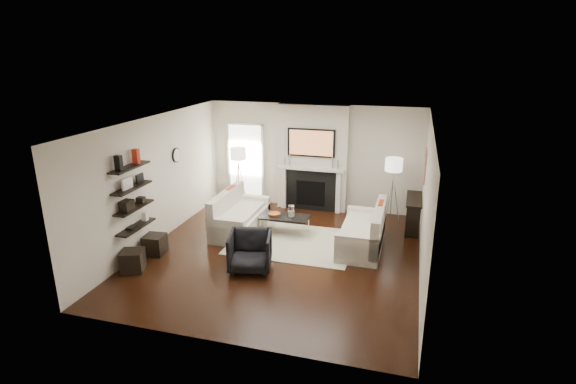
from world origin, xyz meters
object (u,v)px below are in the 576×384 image
(coffee_table, at_px, (285,217))
(lamp_right_shade, at_px, (394,165))
(lamp_left_shade, at_px, (238,154))
(armchair, at_px, (250,250))
(ottoman_near, at_px, (155,244))
(loveseat_right_base, at_px, (361,238))
(loveseat_left_base, at_px, (241,222))

(coffee_table, relative_size, lamp_right_shade, 2.75)
(lamp_left_shade, bearing_deg, lamp_right_shade, -1.25)
(coffee_table, height_order, armchair, armchair)
(ottoman_near, bearing_deg, coffee_table, 37.22)
(armchair, height_order, lamp_left_shade, lamp_left_shade)
(loveseat_right_base, bearing_deg, lamp_left_shade, 153.82)
(loveseat_left_base, relative_size, lamp_left_shade, 4.50)
(loveseat_left_base, bearing_deg, ottoman_near, -128.29)
(loveseat_left_base, xyz_separation_m, loveseat_right_base, (2.77, -0.15, 0.00))
(armchair, bearing_deg, lamp_right_shade, 38.32)
(loveseat_right_base, xyz_separation_m, coffee_table, (-1.76, 0.28, 0.19))
(coffee_table, bearing_deg, lamp_left_shade, 139.82)
(loveseat_left_base, xyz_separation_m, armchair, (0.86, -1.68, 0.19))
(loveseat_right_base, height_order, coffee_table, same)
(coffee_table, xyz_separation_m, armchair, (-0.15, -1.82, 0.00))
(lamp_right_shade, bearing_deg, ottoman_near, -146.20)
(armchair, distance_m, lamp_left_shade, 3.69)
(loveseat_right_base, bearing_deg, loveseat_left_base, 176.97)
(ottoman_near, bearing_deg, lamp_right_shade, 33.80)
(armchair, bearing_deg, lamp_left_shade, 100.87)
(coffee_table, bearing_deg, armchair, -94.87)
(armchair, bearing_deg, loveseat_right_base, 24.74)
(loveseat_right_base, bearing_deg, armchair, -141.22)
(loveseat_left_base, height_order, lamp_left_shade, lamp_left_shade)
(loveseat_left_base, distance_m, lamp_right_shade, 3.78)
(loveseat_left_base, height_order, ottoman_near, loveseat_left_base)
(loveseat_left_base, bearing_deg, loveseat_right_base, -3.03)
(loveseat_left_base, relative_size, lamp_right_shade, 4.50)
(armchair, distance_m, lamp_right_shade, 4.08)
(ottoman_near, bearing_deg, lamp_left_shade, 78.73)
(coffee_table, relative_size, armchair, 1.37)
(lamp_left_shade, relative_size, lamp_right_shade, 1.00)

